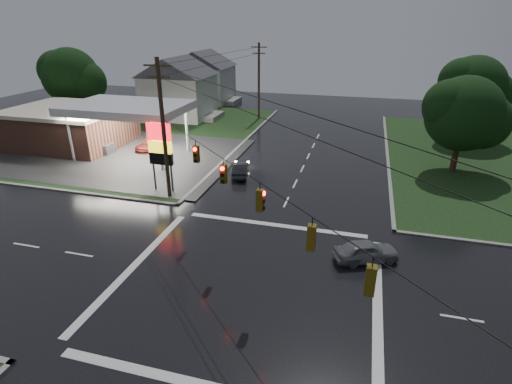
% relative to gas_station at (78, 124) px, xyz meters
% --- Properties ---
extents(ground, '(120.00, 120.00, 0.00)m').
position_rel_gas_station_xyz_m(ground, '(25.68, -19.70, -2.55)').
color(ground, black).
rests_on(ground, ground).
extents(grass_nw, '(36.00, 36.00, 0.08)m').
position_rel_gas_station_xyz_m(grass_nw, '(-0.32, 6.30, -2.51)').
color(grass_nw, black).
rests_on(grass_nw, ground).
extents(gas_station, '(26.20, 18.00, 5.60)m').
position_rel_gas_station_xyz_m(gas_station, '(0.00, 0.00, 0.00)').
color(gas_station, '#2D2D2D').
rests_on(gas_station, ground).
extents(pylon_sign, '(2.00, 0.35, 6.00)m').
position_rel_gas_station_xyz_m(pylon_sign, '(15.18, -9.20, 1.46)').
color(pylon_sign, '#59595E').
rests_on(pylon_sign, ground).
extents(utility_pole_nw, '(2.20, 0.32, 11.00)m').
position_rel_gas_station_xyz_m(utility_pole_nw, '(16.18, -10.20, 3.17)').
color(utility_pole_nw, '#382619').
rests_on(utility_pole_nw, ground).
extents(utility_pole_n, '(2.20, 0.32, 10.50)m').
position_rel_gas_station_xyz_m(utility_pole_n, '(16.18, 18.30, 2.92)').
color(utility_pole_n, '#382619').
rests_on(utility_pole_n, ground).
extents(traffic_signals, '(26.87, 26.87, 1.47)m').
position_rel_gas_station_xyz_m(traffic_signals, '(25.69, -19.72, 3.93)').
color(traffic_signals, black).
rests_on(traffic_signals, ground).
extents(house_near, '(11.05, 8.48, 8.60)m').
position_rel_gas_station_xyz_m(house_near, '(4.73, 16.30, 1.86)').
color(house_near, silver).
rests_on(house_near, ground).
extents(house_far, '(11.05, 8.48, 8.60)m').
position_rel_gas_station_xyz_m(house_far, '(3.73, 28.30, 1.86)').
color(house_far, silver).
rests_on(house_far, ground).
extents(tree_nw_behind, '(8.93, 7.60, 10.00)m').
position_rel_gas_station_xyz_m(tree_nw_behind, '(-8.17, 10.29, 3.63)').
color(tree_nw_behind, black).
rests_on(tree_nw_behind, ground).
extents(tree_ne_near, '(7.99, 6.80, 8.98)m').
position_rel_gas_station_xyz_m(tree_ne_near, '(39.82, 2.29, 3.01)').
color(tree_ne_near, black).
rests_on(tree_ne_near, ground).
extents(tree_ne_far, '(8.46, 7.20, 9.80)m').
position_rel_gas_station_xyz_m(tree_ne_far, '(42.83, 14.29, 3.63)').
color(tree_ne_far, black).
rests_on(tree_ne_far, ground).
extents(car_north, '(2.13, 3.96, 1.24)m').
position_rel_gas_station_xyz_m(car_north, '(20.38, -4.06, -1.93)').
color(car_north, '#21252A').
rests_on(car_north, ground).
extents(car_crossing, '(4.17, 3.02, 1.32)m').
position_rel_gas_station_xyz_m(car_crossing, '(31.97, -15.67, -1.89)').
color(car_crossing, slate).
rests_on(car_crossing, ground).
extents(car_pump, '(2.52, 4.80, 1.33)m').
position_rel_gas_station_xyz_m(car_pump, '(8.39, 1.09, -1.88)').
color(car_pump, maroon).
rests_on(car_pump, ground).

